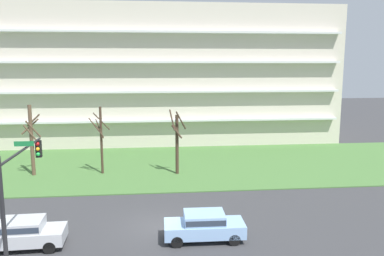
{
  "coord_description": "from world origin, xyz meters",
  "views": [
    {
      "loc": [
        -0.24,
        -22.31,
        9.72
      ],
      "look_at": [
        2.6,
        6.0,
        4.94
      ],
      "focal_mm": 36.89,
      "sensor_mm": 36.0,
      "label": 1
    }
  ],
  "objects_px": {
    "tree_left": "(101,138)",
    "sedan_silver_near_left": "(22,232)",
    "tree_center": "(177,141)",
    "traffic_signal_mast": "(19,186)",
    "tree_far_left": "(32,138)",
    "sedan_blue_center_left": "(204,225)"
  },
  "relations": [
    {
      "from": "sedan_blue_center_left",
      "to": "traffic_signal_mast",
      "type": "relative_size",
      "value": 0.73
    },
    {
      "from": "sedan_blue_center_left",
      "to": "tree_center",
      "type": "bearing_deg",
      "value": 94.12
    },
    {
      "from": "tree_center",
      "to": "traffic_signal_mast",
      "type": "relative_size",
      "value": 0.94
    },
    {
      "from": "traffic_signal_mast",
      "to": "tree_left",
      "type": "bearing_deg",
      "value": 84.48
    },
    {
      "from": "tree_center",
      "to": "traffic_signal_mast",
      "type": "distance_m",
      "value": 17.56
    },
    {
      "from": "sedan_blue_center_left",
      "to": "traffic_signal_mast",
      "type": "bearing_deg",
      "value": -162.55
    },
    {
      "from": "tree_left",
      "to": "tree_center",
      "type": "relative_size",
      "value": 1.04
    },
    {
      "from": "sedan_blue_center_left",
      "to": "traffic_signal_mast",
      "type": "distance_m",
      "value": 9.74
    },
    {
      "from": "tree_center",
      "to": "sedan_blue_center_left",
      "type": "relative_size",
      "value": 1.29
    },
    {
      "from": "tree_left",
      "to": "sedan_silver_near_left",
      "type": "relative_size",
      "value": 1.33
    },
    {
      "from": "tree_far_left",
      "to": "tree_left",
      "type": "xyz_separation_m",
      "value": [
        5.8,
        -0.15,
        -0.04
      ]
    },
    {
      "from": "tree_left",
      "to": "sedan_blue_center_left",
      "type": "xyz_separation_m",
      "value": [
        7.21,
        -13.66,
        -2.38
      ]
    },
    {
      "from": "tree_center",
      "to": "sedan_silver_near_left",
      "type": "xyz_separation_m",
      "value": [
        -9.0,
        -12.96,
        -2.11
      ]
    },
    {
      "from": "tree_far_left",
      "to": "tree_left",
      "type": "distance_m",
      "value": 5.81
    },
    {
      "from": "tree_far_left",
      "to": "traffic_signal_mast",
      "type": "bearing_deg",
      "value": -75.51
    },
    {
      "from": "tree_center",
      "to": "sedan_silver_near_left",
      "type": "bearing_deg",
      "value": -124.78
    },
    {
      "from": "tree_left",
      "to": "sedan_silver_near_left",
      "type": "bearing_deg",
      "value": -100.23
    },
    {
      "from": "tree_left",
      "to": "tree_center",
      "type": "xyz_separation_m",
      "value": [
        6.53,
        -0.7,
        -0.27
      ]
    },
    {
      "from": "sedan_silver_near_left",
      "to": "traffic_signal_mast",
      "type": "xyz_separation_m",
      "value": [
        0.9,
        -2.58,
        3.33
      ]
    },
    {
      "from": "sedan_silver_near_left",
      "to": "traffic_signal_mast",
      "type": "height_order",
      "value": "traffic_signal_mast"
    },
    {
      "from": "sedan_blue_center_left",
      "to": "tree_left",
      "type": "bearing_deg",
      "value": 118.93
    },
    {
      "from": "tree_center",
      "to": "sedan_silver_near_left",
      "type": "distance_m",
      "value": 15.91
    }
  ]
}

